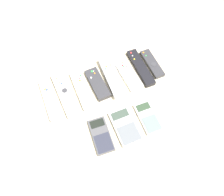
% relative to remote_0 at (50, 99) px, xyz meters
% --- Properties ---
extents(ground_plane, '(3.00, 3.00, 0.00)m').
position_rel_remote_0_xyz_m(ground_plane, '(0.23, -0.13, -0.01)').
color(ground_plane, beige).
extents(remote_0, '(0.05, 0.20, 0.03)m').
position_rel_remote_0_xyz_m(remote_0, '(0.00, 0.00, 0.00)').
color(remote_0, '#B7B7BC').
rests_on(remote_0, ground_plane).
extents(remote_1, '(0.07, 0.22, 0.03)m').
position_rel_remote_0_xyz_m(remote_1, '(0.07, -0.00, -0.00)').
color(remote_1, white).
rests_on(remote_1, ground_plane).
extents(remote_2, '(0.05, 0.18, 0.03)m').
position_rel_remote_0_xyz_m(remote_2, '(0.13, -0.01, -0.00)').
color(remote_2, white).
rests_on(remote_2, ground_plane).
extents(remote_3, '(0.06, 0.16, 0.02)m').
position_rel_remote_0_xyz_m(remote_3, '(0.20, -0.01, -0.00)').
color(remote_3, '#333338').
rests_on(remote_3, ground_plane).
extents(remote_4, '(0.06, 0.21, 0.03)m').
position_rel_remote_0_xyz_m(remote_4, '(0.27, -0.00, -0.00)').
color(remote_4, '#B7B7BC').
rests_on(remote_4, ground_plane).
extents(remote_5, '(0.07, 0.17, 0.02)m').
position_rel_remote_0_xyz_m(remote_5, '(0.34, -0.01, -0.01)').
color(remote_5, white).
rests_on(remote_5, ground_plane).
extents(remote_6, '(0.04, 0.20, 0.02)m').
position_rel_remote_0_xyz_m(remote_6, '(0.40, -0.00, -0.00)').
color(remote_6, black).
rests_on(remote_6, ground_plane).
extents(remote_7, '(0.05, 0.15, 0.02)m').
position_rel_remote_0_xyz_m(remote_7, '(0.46, 0.00, -0.00)').
color(remote_7, '#333338').
rests_on(remote_7, ground_plane).
extents(calculator_0, '(0.08, 0.14, 0.02)m').
position_rel_remote_0_xyz_m(calculator_0, '(0.13, -0.22, -0.01)').
color(calculator_0, '#4C4C51').
rests_on(calculator_0, ground_plane).
extents(calculator_1, '(0.08, 0.14, 0.02)m').
position_rel_remote_0_xyz_m(calculator_1, '(0.23, -0.22, -0.01)').
color(calculator_1, '#B2B2B7').
rests_on(calculator_1, ground_plane).
extents(calculator_2, '(0.07, 0.13, 0.01)m').
position_rel_remote_0_xyz_m(calculator_2, '(0.33, -0.22, -0.01)').
color(calculator_2, '#B2B2B7').
rests_on(calculator_2, ground_plane).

